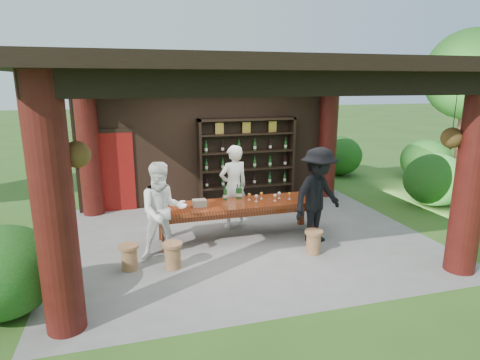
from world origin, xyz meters
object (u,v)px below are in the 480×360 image
object	(u,v)px
host	(234,187)
guest_man	(318,196)
guest_woman	(163,211)
stool_near_left	(173,255)
wine_shelf	(247,161)
stool_near_right	(314,241)
napkin_basket	(199,203)
stool_far_left	(129,257)
tasting_table	(239,208)

from	to	relation	value
host	guest_man	xyz separation A→B (m)	(1.39, -1.29, 0.05)
guest_woman	guest_man	bearing A→B (deg)	-6.68
stool_near_left	guest_woman	bearing A→B (deg)	100.88
wine_shelf	stool_near_right	size ratio (longest dim) A/B	5.70
stool_near_left	napkin_basket	size ratio (longest dim) A/B	1.79
stool_near_left	stool_far_left	distance (m)	0.74
guest_man	napkin_basket	world-z (taller)	guest_man
host	guest_woman	size ratio (longest dim) A/B	1.03
tasting_table	stool_near_left	xyz separation A→B (m)	(-1.50, -1.10, -0.39)
tasting_table	guest_woman	xyz separation A→B (m)	(-1.59, -0.61, 0.27)
stool_near_right	guest_man	world-z (taller)	guest_man
stool_near_left	guest_man	world-z (taller)	guest_man
tasting_table	guest_man	bearing A→B (deg)	-24.99
wine_shelf	host	world-z (taller)	wine_shelf
stool_near_left	host	xyz separation A→B (m)	(1.55, 1.72, 0.68)
guest_woman	wine_shelf	bearing A→B (deg)	44.75
guest_woman	napkin_basket	size ratio (longest dim) A/B	6.91
guest_man	napkin_basket	size ratio (longest dim) A/B	7.46
host	guest_woman	xyz separation A→B (m)	(-1.64, -1.23, -0.03)
stool_near_right	host	world-z (taller)	host
stool_near_right	stool_far_left	world-z (taller)	stool_near_right
stool_far_left	napkin_basket	xyz separation A→B (m)	(1.40, 0.91, 0.58)
stool_near_left	stool_far_left	xyz separation A→B (m)	(-0.73, 0.15, -0.01)
stool_near_left	stool_near_right	world-z (taller)	stool_near_left
stool_near_left	guest_man	xyz separation A→B (m)	(2.94, 0.43, 0.72)
tasting_table	guest_woman	bearing A→B (deg)	-159.19
napkin_basket	tasting_table	bearing A→B (deg)	3.13
stool_far_left	host	distance (m)	2.85
tasting_table	guest_man	xyz separation A→B (m)	(1.44, -0.67, 0.34)
stool_far_left	host	world-z (taller)	host
stool_near_right	guest_man	bearing A→B (deg)	59.42
stool_near_left	stool_near_right	bearing A→B (deg)	-1.99
napkin_basket	guest_man	bearing A→B (deg)	-15.39
tasting_table	napkin_basket	xyz separation A→B (m)	(-0.83, -0.05, 0.19)
stool_near_left	napkin_basket	distance (m)	1.37
stool_far_left	napkin_basket	distance (m)	1.76
wine_shelf	stool_near_left	bearing A→B (deg)	-124.45
stool_near_left	host	bearing A→B (deg)	48.04
stool_near_right	host	size ratio (longest dim) A/B	0.24
stool_near_right	stool_far_left	size ratio (longest dim) A/B	1.00
stool_near_right	guest_woman	size ratio (longest dim) A/B	0.25
host	stool_near_left	bearing A→B (deg)	34.44
host	guest_woman	world-z (taller)	host
wine_shelf	guest_man	size ratio (longest dim) A/B	1.33
host	stool_far_left	bearing A→B (deg)	21.06
tasting_table	stool_near_left	size ratio (longest dim) A/B	7.29
guest_woman	guest_man	distance (m)	3.03
tasting_table	stool_near_right	xyz separation A→B (m)	(1.13, -1.19, -0.39)
stool_far_left	guest_woman	bearing A→B (deg)	28.60
wine_shelf	napkin_basket	world-z (taller)	wine_shelf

